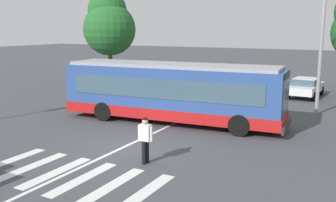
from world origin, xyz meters
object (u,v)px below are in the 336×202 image
(city_transit_bus, at_px, (172,92))
(pedestrian_crossing_street, at_px, (145,137))
(parked_car_silver, at_px, (264,84))
(parked_car_red, at_px, (202,79))
(parked_car_white, at_px, (306,86))
(background_tree_left, at_px, (109,24))
(parked_car_charcoal, at_px, (233,81))
(twin_arm_street_lamp, at_px, (323,20))

(city_transit_bus, relative_size, pedestrian_crossing_street, 6.82)
(pedestrian_crossing_street, distance_m, parked_car_silver, 16.78)
(city_transit_bus, relative_size, parked_car_red, 2.52)
(parked_car_white, distance_m, background_tree_left, 17.02)
(parked_car_charcoal, relative_size, parked_car_white, 1.01)
(city_transit_bus, xyz_separation_m, parked_car_red, (-3.18, 11.36, -0.82))
(pedestrian_crossing_street, xyz_separation_m, parked_car_white, (2.85, 17.06, -0.20))
(background_tree_left, bearing_deg, parked_car_red, 8.52)
(pedestrian_crossing_street, height_order, background_tree_left, background_tree_left)
(twin_arm_street_lamp, bearing_deg, parked_car_white, 105.01)
(parked_car_red, bearing_deg, parked_car_silver, -5.48)
(parked_car_charcoal, bearing_deg, city_transit_bus, -87.51)
(parked_car_red, height_order, parked_car_charcoal, same)
(twin_arm_street_lamp, height_order, background_tree_left, twin_arm_street_lamp)
(city_transit_bus, bearing_deg, parked_car_red, 105.65)
(parked_car_silver, relative_size, background_tree_left, 0.57)
(city_transit_bus, relative_size, twin_arm_street_lamp, 1.40)
(parked_car_charcoal, bearing_deg, twin_arm_street_lamp, -38.91)
(parked_car_charcoal, height_order, twin_arm_street_lamp, twin_arm_street_lamp)
(pedestrian_crossing_street, relative_size, parked_car_charcoal, 0.37)
(parked_car_charcoal, distance_m, parked_car_white, 5.39)
(pedestrian_crossing_street, relative_size, twin_arm_street_lamp, 0.20)
(pedestrian_crossing_street, xyz_separation_m, parked_car_red, (-5.23, 17.27, -0.20))
(parked_car_silver, distance_m, parked_car_white, 2.90)
(pedestrian_crossing_street, bearing_deg, parked_car_red, 106.86)
(parked_car_white, relative_size, twin_arm_street_lamp, 0.55)
(parked_car_red, relative_size, parked_car_silver, 1.02)
(parked_car_white, bearing_deg, twin_arm_street_lamp, -74.99)
(twin_arm_street_lamp, distance_m, background_tree_left, 18.43)
(pedestrian_crossing_street, xyz_separation_m, parked_car_silver, (-0.03, 16.78, -0.20))
(pedestrian_crossing_street, height_order, twin_arm_street_lamp, twin_arm_street_lamp)
(pedestrian_crossing_street, distance_m, background_tree_left, 21.41)
(parked_car_red, bearing_deg, parked_car_charcoal, -3.73)
(parked_car_white, bearing_deg, parked_car_charcoal, 179.64)
(background_tree_left, bearing_deg, parked_car_silver, 3.16)
(parked_car_red, relative_size, parked_car_white, 1.01)
(pedestrian_crossing_street, relative_size, parked_car_white, 0.37)
(city_transit_bus, xyz_separation_m, pedestrian_crossing_street, (2.05, -5.92, -0.62))
(city_transit_bus, xyz_separation_m, parked_car_silver, (2.02, 10.86, -0.82))
(parked_car_charcoal, relative_size, background_tree_left, 0.58)
(parked_car_charcoal, bearing_deg, pedestrian_crossing_street, -81.55)
(twin_arm_street_lamp, bearing_deg, pedestrian_crossing_street, -110.54)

